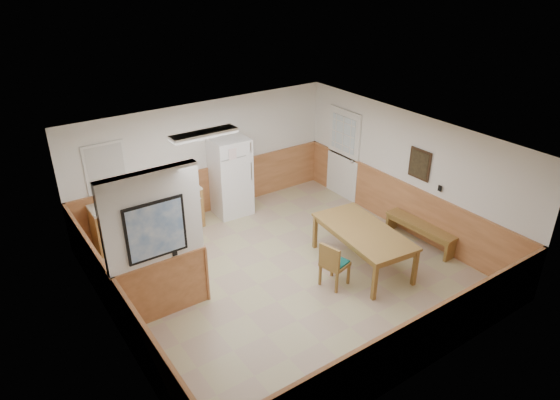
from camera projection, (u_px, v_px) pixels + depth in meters
ground at (285, 273)px, 9.07m from camera, size 6.00×6.00×0.00m
ceiling at (286, 144)px, 7.95m from camera, size 6.00×6.00×0.02m
back_wall at (205, 159)px, 10.71m from camera, size 6.00×0.02×2.50m
right_wall at (407, 173)px, 10.03m from camera, size 0.02×6.00×2.50m
left_wall at (111, 270)px, 6.99m from camera, size 0.02×6.00×2.50m
wainscot_back at (208, 190)px, 11.04m from camera, size 6.00×0.04×1.00m
wainscot_right at (403, 206)px, 10.36m from camera, size 0.04×6.00×1.00m
wainscot_left at (120, 312)px, 7.33m from camera, size 0.04×6.00×1.00m
partition_wall at (156, 249)px, 7.52m from camera, size 1.50×0.20×2.50m
kitchen_counter at (162, 212)px, 10.22m from camera, size 2.20×0.61×1.00m
exterior_door at (343, 154)px, 11.50m from camera, size 0.07×1.02×2.15m
kitchen_window at (106, 168)px, 9.50m from camera, size 0.80×0.04×1.00m
wall_painting at (420, 164)px, 9.66m from camera, size 0.04×0.50×0.60m
fluorescent_fixture at (204, 134)px, 8.52m from camera, size 1.20×0.30×0.09m
refrigerator at (231, 176)px, 10.81m from camera, size 0.80×0.74×1.74m
dining_table at (363, 234)px, 9.02m from camera, size 1.20×2.08×0.75m
dining_bench at (421, 229)px, 9.84m from camera, size 0.42×1.55×0.45m
dining_chair at (332, 262)px, 8.50m from camera, size 0.64×0.51×0.85m
fire_extinguisher at (190, 176)px, 10.28m from camera, size 0.13×0.13×0.45m
soap_bottle at (103, 201)px, 9.44m from camera, size 0.09×0.09×0.23m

